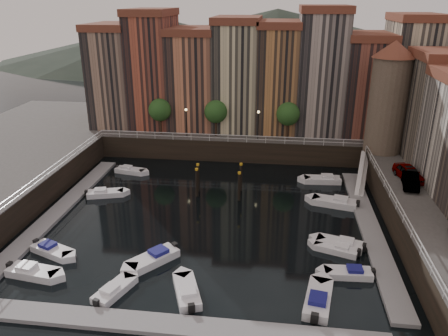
# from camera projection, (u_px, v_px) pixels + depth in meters

# --- Properties ---
(ground) EXTENTS (200.00, 200.00, 0.00)m
(ground) POSITION_uv_depth(u_px,v_px,m) (210.00, 215.00, 46.14)
(ground) COLOR black
(ground) RESTS_ON ground
(quay_far) EXTENTS (80.00, 20.00, 3.00)m
(quay_far) POSITION_uv_depth(u_px,v_px,m) (235.00, 131.00, 69.59)
(quay_far) COLOR black
(quay_far) RESTS_ON ground
(dock_left) EXTENTS (2.00, 28.00, 0.35)m
(dock_left) POSITION_uv_depth(u_px,v_px,m) (60.00, 209.00, 47.07)
(dock_left) COLOR gray
(dock_left) RESTS_ON ground
(dock_right) EXTENTS (2.00, 28.00, 0.35)m
(dock_right) POSITION_uv_depth(u_px,v_px,m) (370.00, 228.00, 43.23)
(dock_right) COLOR gray
(dock_right) RESTS_ON ground
(dock_near) EXTENTS (30.00, 2.00, 0.35)m
(dock_near) POSITION_uv_depth(u_px,v_px,m) (172.00, 325.00, 30.38)
(dock_near) COLOR gray
(dock_near) RESTS_ON ground
(mountains) EXTENTS (145.00, 100.00, 18.00)m
(mountains) POSITION_uv_depth(u_px,v_px,m) (267.00, 41.00, 144.59)
(mountains) COLOR #2D382D
(mountains) RESTS_ON ground
(far_terrace) EXTENTS (48.70, 10.30, 17.50)m
(far_terrace) POSITION_uv_depth(u_px,v_px,m) (257.00, 75.00, 63.44)
(far_terrace) COLOR #90715C
(far_terrace) RESTS_ON quay_far
(corner_tower) EXTENTS (5.20, 5.20, 13.80)m
(corner_tower) POSITION_uv_depth(u_px,v_px,m) (389.00, 96.00, 53.43)
(corner_tower) COLOR #6B5B4C
(corner_tower) RESTS_ON quay_right
(promenade_trees) EXTENTS (21.20, 3.20, 5.20)m
(promenade_trees) POSITION_uv_depth(u_px,v_px,m) (220.00, 112.00, 60.69)
(promenade_trees) COLOR black
(promenade_trees) RESTS_ON quay_far
(street_lamps) EXTENTS (10.36, 0.36, 4.18)m
(street_lamps) POSITION_uv_depth(u_px,v_px,m) (222.00, 119.00, 59.98)
(street_lamps) COLOR black
(street_lamps) RESTS_ON quay_far
(railings) EXTENTS (36.08, 34.04, 0.52)m
(railings) POSITION_uv_depth(u_px,v_px,m) (216.00, 165.00, 49.26)
(railings) COLOR white
(railings) RESTS_ON ground
(gangway) EXTENTS (2.78, 8.32, 3.73)m
(gangway) POSITION_uv_depth(u_px,v_px,m) (363.00, 171.00, 52.64)
(gangway) COLOR white
(gangway) RESTS_ON ground
(mooring_pilings) EXTENTS (5.41, 3.06, 3.78)m
(mooring_pilings) POSITION_uv_depth(u_px,v_px,m) (219.00, 181.00, 50.36)
(mooring_pilings) COLOR black
(mooring_pilings) RESTS_ON ground
(boat_left_0) EXTENTS (4.72, 2.25, 1.06)m
(boat_left_0) POSITION_uv_depth(u_px,v_px,m) (32.00, 272.00, 36.00)
(boat_left_0) COLOR silver
(boat_left_0) RESTS_ON ground
(boat_left_1) EXTENTS (4.44, 3.01, 1.01)m
(boat_left_1) POSITION_uv_depth(u_px,v_px,m) (52.00, 250.00, 39.12)
(boat_left_1) COLOR silver
(boat_left_1) RESTS_ON ground
(boat_left_3) EXTENTS (4.43, 2.64, 0.99)m
(boat_left_3) POSITION_uv_depth(u_px,v_px,m) (104.00, 193.00, 50.46)
(boat_left_3) COLOR silver
(boat_left_3) RESTS_ON ground
(boat_left_4) EXTENTS (4.27, 2.20, 0.96)m
(boat_left_4) POSITION_uv_depth(u_px,v_px,m) (130.00, 170.00, 57.13)
(boat_left_4) COLOR silver
(boat_left_4) RESTS_ON ground
(boat_right_0) EXTENTS (4.15, 1.70, 0.94)m
(boat_right_0) POSITION_uv_depth(u_px,v_px,m) (349.00, 273.00, 35.92)
(boat_right_0) COLOR silver
(boat_right_0) RESTS_ON ground
(boat_right_1) EXTENTS (4.16, 2.66, 0.94)m
(boat_right_1) POSITION_uv_depth(u_px,v_px,m) (337.00, 249.00, 39.37)
(boat_right_1) COLOR silver
(boat_right_1) RESTS_ON ground
(boat_right_2) EXTENTS (4.53, 2.70, 1.02)m
(boat_right_2) POSITION_uv_depth(u_px,v_px,m) (341.00, 244.00, 40.10)
(boat_right_2) COLOR silver
(boat_right_2) RESTS_ON ground
(boat_right_3) EXTENTS (5.20, 2.92, 1.16)m
(boat_right_3) POSITION_uv_depth(u_px,v_px,m) (335.00, 202.00, 48.10)
(boat_right_3) COLOR silver
(boat_right_3) RESTS_ON ground
(boat_right_4) EXTENTS (4.78, 2.00, 1.09)m
(boat_right_4) POSITION_uv_depth(u_px,v_px,m) (323.00, 180.00, 54.14)
(boat_right_4) COLOR silver
(boat_right_4) RESTS_ON ground
(boat_near_1) EXTENTS (2.77, 4.20, 0.95)m
(boat_near_1) POSITION_uv_depth(u_px,v_px,m) (114.00, 290.00, 33.80)
(boat_near_1) COLOR silver
(boat_near_1) RESTS_ON ground
(boat_near_2) EXTENTS (3.08, 4.67, 1.05)m
(boat_near_2) POSITION_uv_depth(u_px,v_px,m) (187.00, 292.00, 33.54)
(boat_near_2) COLOR silver
(boat_near_2) RESTS_ON ground
(boat_near_3) EXTENTS (2.65, 5.15, 1.15)m
(boat_near_3) POSITION_uv_depth(u_px,v_px,m) (318.00, 300.00, 32.62)
(boat_near_3) COLOR silver
(boat_near_3) RESTS_ON ground
(car_a) EXTENTS (2.85, 4.93, 1.58)m
(car_a) POSITION_uv_depth(u_px,v_px,m) (409.00, 174.00, 46.90)
(car_a) COLOR gray
(car_a) RESTS_ON quay_right
(car_b) EXTENTS (2.16, 4.45, 1.41)m
(car_b) POSITION_uv_depth(u_px,v_px,m) (410.00, 181.00, 45.19)
(car_b) COLOR gray
(car_b) RESTS_ON quay_right
(boat_extra_932) EXTENTS (4.31, 4.72, 1.13)m
(boat_extra_932) POSITION_uv_depth(u_px,v_px,m) (154.00, 258.00, 37.83)
(boat_extra_932) COLOR silver
(boat_extra_932) RESTS_ON ground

